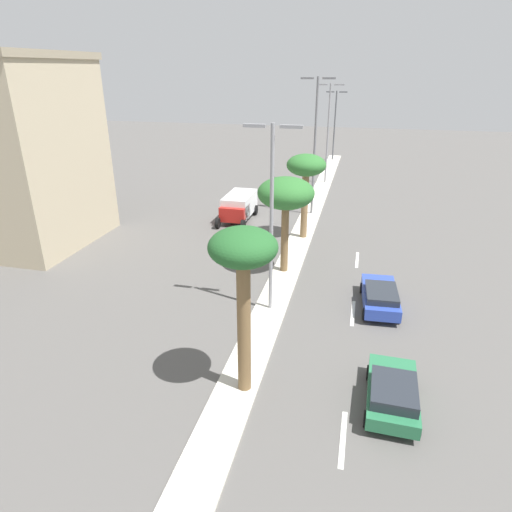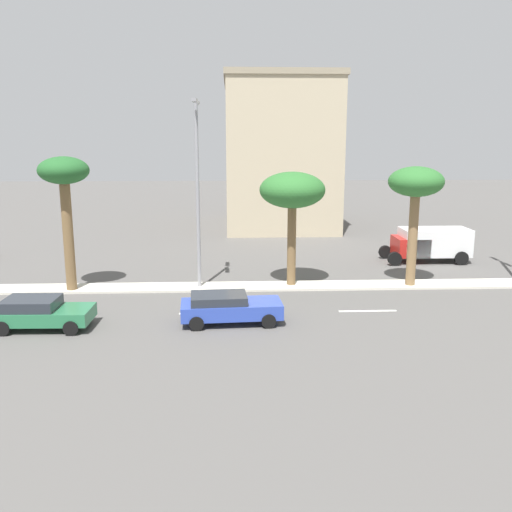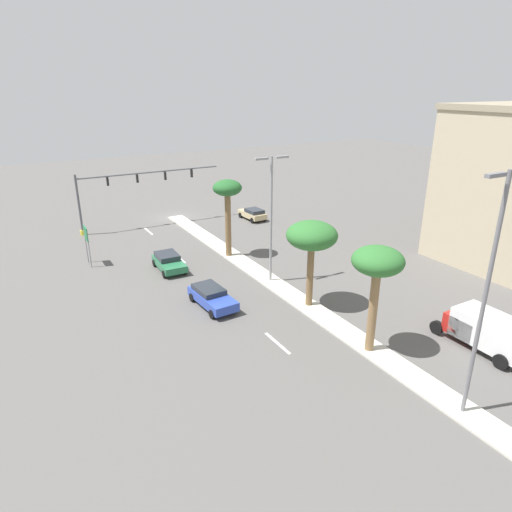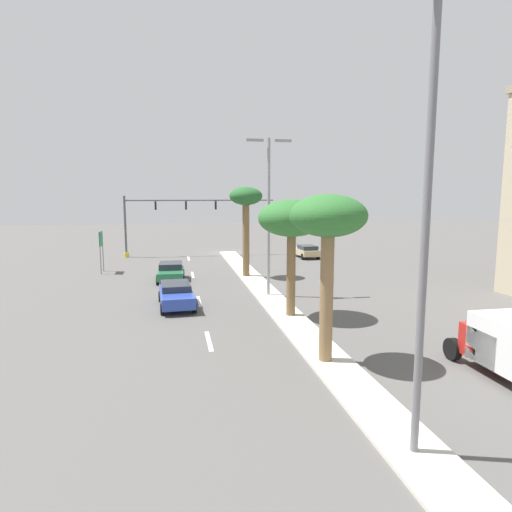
{
  "view_description": "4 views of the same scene",
  "coord_description": "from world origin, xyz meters",
  "px_view_note": "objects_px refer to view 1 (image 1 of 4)",
  "views": [
    {
      "loc": [
        4.34,
        0.71,
        12.55
      ],
      "look_at": [
        -1.46,
        24.74,
        2.05
      ],
      "focal_mm": 31.14,
      "sensor_mm": 36.0,
      "label": 1
    },
    {
      "loc": [
        29.5,
        23.93,
        8.1
      ],
      "look_at": [
        0.87,
        25.24,
        1.97
      ],
      "focal_mm": 38.53,
      "sensor_mm": 36.0,
      "label": 2
    },
    {
      "loc": [
        17.79,
        50.9,
        15.05
      ],
      "look_at": [
        0.39,
        20.49,
        1.75
      ],
      "focal_mm": 31.69,
      "sensor_mm": 36.0,
      "label": 3
    },
    {
      "loc": [
        6.0,
        49.96,
        6.67
      ],
      "look_at": [
        1.01,
        23.22,
        2.84
      ],
      "focal_mm": 31.03,
      "sensor_mm": 36.0,
      "label": 4
    }
  ],
  "objects_px": {
    "palm_tree_rear": "(243,260)",
    "palm_tree_mid": "(286,195)",
    "street_lamp_leading": "(272,207)",
    "street_lamp_outboard": "(328,127)",
    "box_truck": "(238,206)",
    "street_lamp_front": "(335,120)",
    "sedan_blue_inboard": "(380,296)",
    "sedan_green_mid": "(393,392)",
    "street_lamp_mid": "(315,139)",
    "palm_tree_center": "(306,169)"
  },
  "relations": [
    {
      "from": "street_lamp_leading",
      "to": "sedan_green_mid",
      "type": "distance_m",
      "value": 10.5
    },
    {
      "from": "street_lamp_outboard",
      "to": "sedan_blue_inboard",
      "type": "relative_size",
      "value": 2.38
    },
    {
      "from": "palm_tree_rear",
      "to": "palm_tree_center",
      "type": "relative_size",
      "value": 1.09
    },
    {
      "from": "palm_tree_rear",
      "to": "street_lamp_outboard",
      "type": "relative_size",
      "value": 0.65
    },
    {
      "from": "palm_tree_rear",
      "to": "street_lamp_mid",
      "type": "bearing_deg",
      "value": 90.61
    },
    {
      "from": "street_lamp_leading",
      "to": "street_lamp_front",
      "type": "relative_size",
      "value": 1.06
    },
    {
      "from": "street_lamp_outboard",
      "to": "street_lamp_front",
      "type": "distance_m",
      "value": 14.45
    },
    {
      "from": "street_lamp_leading",
      "to": "street_lamp_outboard",
      "type": "xyz_separation_m",
      "value": [
        0.15,
        30.66,
        0.46
      ]
    },
    {
      "from": "box_truck",
      "to": "street_lamp_mid",
      "type": "bearing_deg",
      "value": 27.56
    },
    {
      "from": "palm_tree_rear",
      "to": "street_lamp_front",
      "type": "height_order",
      "value": "street_lamp_front"
    },
    {
      "from": "street_lamp_front",
      "to": "street_lamp_mid",
      "type": "bearing_deg",
      "value": -89.55
    },
    {
      "from": "palm_tree_mid",
      "to": "sedan_green_mid",
      "type": "bearing_deg",
      "value": -60.95
    },
    {
      "from": "street_lamp_outboard",
      "to": "sedan_green_mid",
      "type": "height_order",
      "value": "street_lamp_outboard"
    },
    {
      "from": "street_lamp_front",
      "to": "sedan_blue_inboard",
      "type": "xyz_separation_m",
      "value": [
        6.1,
        -43.46,
        -4.97
      ]
    },
    {
      "from": "street_lamp_leading",
      "to": "street_lamp_outboard",
      "type": "relative_size",
      "value": 0.92
    },
    {
      "from": "street_lamp_outboard",
      "to": "box_truck",
      "type": "distance_m",
      "value": 17.65
    },
    {
      "from": "street_lamp_outboard",
      "to": "sedan_blue_inboard",
      "type": "bearing_deg",
      "value": -78.66
    },
    {
      "from": "palm_tree_mid",
      "to": "street_lamp_front",
      "type": "distance_m",
      "value": 39.99
    },
    {
      "from": "sedan_blue_inboard",
      "to": "palm_tree_rear",
      "type": "bearing_deg",
      "value": -123.39
    },
    {
      "from": "palm_tree_center",
      "to": "street_lamp_mid",
      "type": "height_order",
      "value": "street_lamp_mid"
    },
    {
      "from": "palm_tree_mid",
      "to": "palm_tree_rear",
      "type": "bearing_deg",
      "value": -87.64
    },
    {
      "from": "palm_tree_rear",
      "to": "palm_tree_mid",
      "type": "relative_size",
      "value": 1.14
    },
    {
      "from": "street_lamp_leading",
      "to": "street_lamp_mid",
      "type": "xyz_separation_m",
      "value": [
        0.08,
        18.17,
        0.91
      ]
    },
    {
      "from": "sedan_green_mid",
      "to": "sedan_blue_inboard",
      "type": "bearing_deg",
      "value": 92.47
    },
    {
      "from": "sedan_green_mid",
      "to": "box_truck",
      "type": "relative_size",
      "value": 0.73
    },
    {
      "from": "street_lamp_mid",
      "to": "street_lamp_front",
      "type": "relative_size",
      "value": 1.24
    },
    {
      "from": "palm_tree_mid",
      "to": "palm_tree_center",
      "type": "bearing_deg",
      "value": 86.87
    },
    {
      "from": "palm_tree_rear",
      "to": "street_lamp_front",
      "type": "xyz_separation_m",
      "value": [
        -0.48,
        51.98,
        -0.27
      ]
    },
    {
      "from": "sedan_green_mid",
      "to": "street_lamp_mid",
      "type": "bearing_deg",
      "value": 104.17
    },
    {
      "from": "street_lamp_front",
      "to": "sedan_blue_inboard",
      "type": "relative_size",
      "value": 2.07
    },
    {
      "from": "sedan_green_mid",
      "to": "street_lamp_outboard",
      "type": "bearing_deg",
      "value": 99.42
    },
    {
      "from": "palm_tree_center",
      "to": "sedan_blue_inboard",
      "type": "height_order",
      "value": "palm_tree_center"
    },
    {
      "from": "palm_tree_center",
      "to": "box_truck",
      "type": "height_order",
      "value": "palm_tree_center"
    },
    {
      "from": "street_lamp_outboard",
      "to": "box_truck",
      "type": "relative_size",
      "value": 1.93
    },
    {
      "from": "palm_tree_rear",
      "to": "street_lamp_mid",
      "type": "relative_size",
      "value": 0.6
    },
    {
      "from": "street_lamp_mid",
      "to": "sedan_green_mid",
      "type": "bearing_deg",
      "value": -75.83
    },
    {
      "from": "palm_tree_rear",
      "to": "palm_tree_center",
      "type": "distance_m",
      "value": 18.65
    },
    {
      "from": "palm_tree_rear",
      "to": "street_lamp_leading",
      "type": "xyz_separation_m",
      "value": [
        -0.35,
        6.89,
        -0.0
      ]
    },
    {
      "from": "street_lamp_leading",
      "to": "box_truck",
      "type": "xyz_separation_m",
      "value": [
        -6.05,
        14.97,
        -4.73
      ]
    },
    {
      "from": "street_lamp_outboard",
      "to": "sedan_green_mid",
      "type": "xyz_separation_m",
      "value": [
        6.17,
        -37.2,
        -5.7
      ]
    },
    {
      "from": "palm_tree_mid",
      "to": "street_lamp_outboard",
      "type": "bearing_deg",
      "value": 89.34
    },
    {
      "from": "sedan_blue_inboard",
      "to": "sedan_green_mid",
      "type": "bearing_deg",
      "value": -87.53
    },
    {
      "from": "palm_tree_center",
      "to": "box_truck",
      "type": "bearing_deg",
      "value": 152.82
    },
    {
      "from": "sedan_green_mid",
      "to": "palm_tree_rear",
      "type": "bearing_deg",
      "value": -176.63
    },
    {
      "from": "palm_tree_mid",
      "to": "palm_tree_center",
      "type": "relative_size",
      "value": 0.96
    },
    {
      "from": "street_lamp_mid",
      "to": "street_lamp_leading",
      "type": "bearing_deg",
      "value": -90.25
    },
    {
      "from": "street_lamp_leading",
      "to": "sedan_green_mid",
      "type": "height_order",
      "value": "street_lamp_leading"
    },
    {
      "from": "street_lamp_leading",
      "to": "street_lamp_front",
      "type": "distance_m",
      "value": 45.09
    },
    {
      "from": "street_lamp_mid",
      "to": "street_lamp_front",
      "type": "height_order",
      "value": "street_lamp_mid"
    },
    {
      "from": "street_lamp_mid",
      "to": "box_truck",
      "type": "xyz_separation_m",
      "value": [
        -6.13,
        -3.2,
        -5.64
      ]
    }
  ]
}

